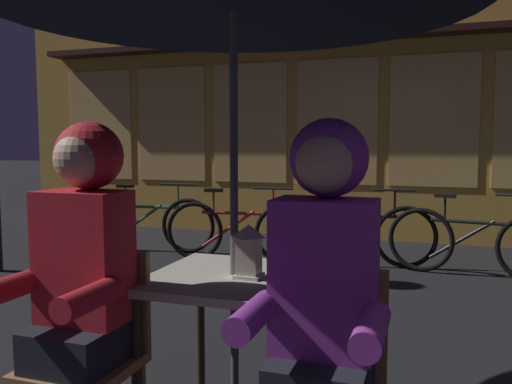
# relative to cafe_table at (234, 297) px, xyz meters

# --- Properties ---
(cafe_table) EXTENTS (0.72, 0.72, 0.74)m
(cafe_table) POSITION_rel_cafe_table_xyz_m (0.00, 0.00, 0.00)
(cafe_table) COLOR #B2AD9E
(cafe_table) RESTS_ON ground_plane
(lantern) EXTENTS (0.11, 0.11, 0.23)m
(lantern) POSITION_rel_cafe_table_xyz_m (0.08, -0.03, 0.22)
(lantern) COLOR white
(lantern) RESTS_ON cafe_table
(chair_left) EXTENTS (0.40, 0.40, 0.87)m
(chair_left) POSITION_rel_cafe_table_xyz_m (-0.48, -0.37, -0.15)
(chair_left) COLOR olive
(chair_left) RESTS_ON ground_plane
(chair_right) EXTENTS (0.40, 0.40, 0.87)m
(chair_right) POSITION_rel_cafe_table_xyz_m (0.48, -0.37, -0.15)
(chair_right) COLOR olive
(chair_right) RESTS_ON ground_plane
(person_left_hooded) EXTENTS (0.45, 0.56, 1.40)m
(person_left_hooded) POSITION_rel_cafe_table_xyz_m (-0.48, -0.43, 0.21)
(person_left_hooded) COLOR black
(person_left_hooded) RESTS_ON ground_plane
(person_right_hooded) EXTENTS (0.45, 0.56, 1.40)m
(person_right_hooded) POSITION_rel_cafe_table_xyz_m (0.48, -0.43, 0.21)
(person_right_hooded) COLOR black
(person_right_hooded) RESTS_ON ground_plane
(shopfront_building) EXTENTS (10.00, 0.93, 6.20)m
(shopfront_building) POSITION_rel_cafe_table_xyz_m (-0.47, 5.39, 2.45)
(shopfront_building) COLOR gold
(shopfront_building) RESTS_ON ground_plane
(bicycle_nearest) EXTENTS (1.67, 0.27, 0.84)m
(bicycle_nearest) POSITION_rel_cafe_table_xyz_m (-2.46, 3.45, -0.29)
(bicycle_nearest) COLOR black
(bicycle_nearest) RESTS_ON ground_plane
(bicycle_second) EXTENTS (1.68, 0.23, 0.84)m
(bicycle_second) POSITION_rel_cafe_table_xyz_m (-1.22, 3.27, -0.29)
(bicycle_second) COLOR black
(bicycle_second) RESTS_ON ground_plane
(bicycle_third) EXTENTS (1.66, 0.36, 0.84)m
(bicycle_third) POSITION_rel_cafe_table_xyz_m (0.05, 3.46, -0.29)
(bicycle_third) COLOR black
(bicycle_third) RESTS_ON ground_plane
(bicycle_fourth) EXTENTS (1.67, 0.31, 0.84)m
(bicycle_fourth) POSITION_rel_cafe_table_xyz_m (1.21, 3.38, -0.29)
(bicycle_fourth) COLOR black
(bicycle_fourth) RESTS_ON ground_plane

